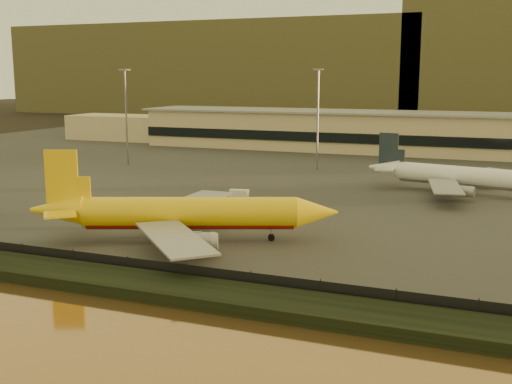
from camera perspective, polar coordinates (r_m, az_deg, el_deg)
ground at (r=87.60m, az=-3.28°, el=-5.54°), size 900.00×900.00×0.00m
embankment at (r=73.07m, az=-9.02°, el=-8.34°), size 320.00×7.00×1.40m
tarmac at (r=176.55m, az=9.93°, el=2.42°), size 320.00×220.00×0.20m
perimeter_fence at (r=76.16m, az=-7.48°, el=-7.05°), size 300.00×0.05×2.20m
terminal_building at (r=208.72m, az=7.84°, el=5.37°), size 202.00×25.00×12.60m
apron_light_masts at (r=152.86m, az=14.07°, el=6.94°), size 152.20×12.20×25.40m
distant_hills at (r=420.11m, az=14.39°, el=11.03°), size 470.00×160.00×70.00m
dhl_cargo_jet at (r=93.39m, az=-6.35°, el=-1.95°), size 42.87×40.57×13.33m
white_narrowbody_jet at (r=136.79m, az=17.81°, el=1.31°), size 40.12×38.59×11.58m
gse_vehicle_yellow at (r=108.05m, az=2.15°, el=-1.85°), size 4.40×2.35×1.90m
gse_vehicle_white at (r=125.75m, az=-1.52°, el=-0.17°), size 3.90×2.20×1.66m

